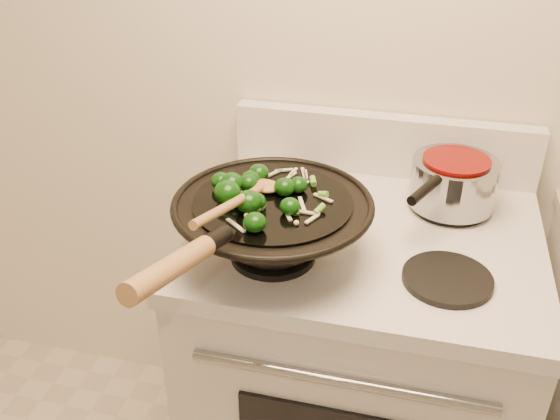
# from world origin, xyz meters

# --- Properties ---
(stove) EXTENTS (0.78, 0.67, 1.08)m
(stove) POSITION_xyz_m (-0.18, 1.17, 0.47)
(stove) COLOR silver
(stove) RESTS_ON ground
(wok) EXTENTS (0.41, 0.68, 0.24)m
(wok) POSITION_xyz_m (-0.36, 1.01, 1.00)
(wok) COLOR black
(wok) RESTS_ON stove
(stirfry) EXTENTS (0.26, 0.29, 0.05)m
(stirfry) POSITION_xyz_m (-0.40, 1.02, 1.07)
(stirfry) COLOR #0B3608
(stirfry) RESTS_ON wok
(wooden_spoon) EXTENTS (0.09, 0.31, 0.09)m
(wooden_spoon) POSITION_xyz_m (-0.40, 0.98, 1.09)
(wooden_spoon) COLOR olive
(wooden_spoon) RESTS_ON wok
(saucepan) EXTENTS (0.20, 0.31, 0.12)m
(saucepan) POSITION_xyz_m (-0.00, 1.32, 0.99)
(saucepan) COLOR gray
(saucepan) RESTS_ON stove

